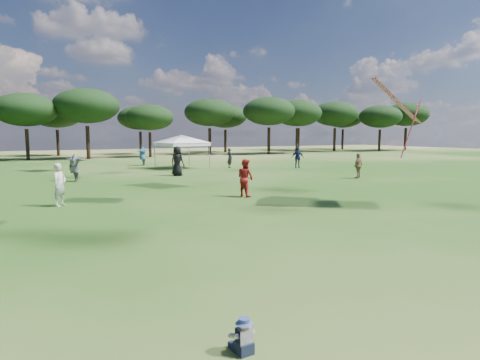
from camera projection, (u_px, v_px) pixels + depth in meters
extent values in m
cylinder|color=black|center=(27.00, 145.00, 41.21)|extent=(0.37, 0.37, 3.21)
ellipsoid|color=black|center=(25.00, 110.00, 40.80)|extent=(6.24, 6.24, 3.36)
cylinder|color=black|center=(88.00, 142.00, 43.53)|extent=(0.41, 0.41, 3.56)
ellipsoid|color=black|center=(86.00, 106.00, 43.08)|extent=(6.91, 6.91, 3.73)
cylinder|color=black|center=(150.00, 145.00, 47.12)|extent=(0.33, 0.33, 2.88)
ellipsoid|color=black|center=(149.00, 117.00, 46.76)|extent=(5.60, 5.60, 3.02)
cylinder|color=black|center=(210.00, 141.00, 53.37)|extent=(0.39, 0.39, 3.44)
ellipsoid|color=black|center=(210.00, 112.00, 52.93)|extent=(6.69, 6.69, 3.60)
cylinder|color=black|center=(269.00, 141.00, 53.13)|extent=(0.40, 0.40, 3.53)
ellipsoid|color=black|center=(269.00, 111.00, 52.68)|extent=(6.86, 6.86, 3.70)
cylinder|color=black|center=(297.00, 141.00, 55.78)|extent=(0.40, 0.40, 3.47)
ellipsoid|color=black|center=(297.00, 113.00, 55.34)|extent=(6.74, 6.74, 3.63)
cylinder|color=black|center=(335.00, 140.00, 61.55)|extent=(0.41, 0.41, 3.57)
ellipsoid|color=black|center=(335.00, 114.00, 61.10)|extent=(6.94, 6.94, 3.74)
cylinder|color=black|center=(379.00, 140.00, 62.86)|extent=(0.38, 0.38, 3.35)
ellipsoid|color=black|center=(380.00, 117.00, 62.43)|extent=(6.51, 6.51, 3.51)
cylinder|color=black|center=(405.00, 139.00, 66.33)|extent=(0.42, 0.42, 3.66)
ellipsoid|color=black|center=(406.00, 114.00, 65.87)|extent=(7.10, 7.10, 3.83)
cylinder|color=black|center=(58.00, 143.00, 49.72)|extent=(0.37, 0.37, 3.20)
ellipsoid|color=black|center=(56.00, 114.00, 49.31)|extent=(6.21, 6.21, 3.35)
cylinder|color=black|center=(141.00, 143.00, 53.39)|extent=(0.34, 0.34, 2.99)
ellipsoid|color=black|center=(140.00, 118.00, 53.01)|extent=(5.81, 5.81, 3.13)
cylinder|color=black|center=(225.00, 141.00, 59.74)|extent=(0.38, 0.38, 3.31)
ellipsoid|color=black|center=(225.00, 116.00, 59.32)|extent=(6.43, 6.43, 3.47)
cylinder|color=black|center=(298.00, 139.00, 66.48)|extent=(0.42, 0.42, 3.64)
ellipsoid|color=black|center=(299.00, 115.00, 66.02)|extent=(7.06, 7.06, 3.81)
cylinder|color=black|center=(343.00, 139.00, 70.23)|extent=(0.40, 0.40, 3.46)
ellipsoid|color=black|center=(343.00, 117.00, 69.79)|extent=(6.72, 6.72, 3.62)
cylinder|color=gray|center=(174.00, 158.00, 29.46)|extent=(0.06, 0.06, 1.95)
cylinder|color=gray|center=(210.00, 156.00, 31.39)|extent=(0.06, 0.06, 1.95)
cylinder|color=gray|center=(155.00, 156.00, 31.93)|extent=(0.06, 0.06, 1.95)
cylinder|color=gray|center=(189.00, 154.00, 33.85)|extent=(0.06, 0.06, 1.95)
cube|color=white|center=(182.00, 144.00, 31.55)|extent=(3.82, 3.82, 0.25)
pyramid|color=white|center=(182.00, 135.00, 31.47)|extent=(6.64, 6.64, 0.60)
cube|color=black|center=(244.00, 348.00, 5.02)|extent=(0.21, 0.21, 0.15)
cube|color=black|center=(234.00, 347.00, 5.11)|extent=(0.08, 0.18, 0.08)
cube|color=black|center=(242.00, 344.00, 5.18)|extent=(0.08, 0.18, 0.08)
cube|color=white|center=(244.00, 335.00, 5.00)|extent=(0.20, 0.15, 0.20)
cylinder|color=white|center=(234.00, 336.00, 4.98)|extent=(0.08, 0.19, 0.12)
cylinder|color=white|center=(250.00, 331.00, 5.11)|extent=(0.08, 0.19, 0.12)
sphere|color=#E0B293|center=(244.00, 325.00, 4.99)|extent=(0.13, 0.13, 0.13)
cone|color=#4456A0|center=(244.00, 323.00, 4.98)|extent=(0.22, 0.22, 0.02)
cylinder|color=#4456A0|center=(244.00, 320.00, 4.98)|extent=(0.15, 0.15, 0.06)
imported|color=#525358|center=(75.00, 167.00, 22.93)|extent=(1.32, 2.02, 1.61)
imported|color=#926F4F|center=(358.00, 166.00, 24.55)|extent=(0.98, 0.63, 1.55)
imported|color=#AC201C|center=(245.00, 178.00, 17.47)|extent=(0.79, 0.92, 1.64)
imported|color=navy|center=(143.00, 156.00, 34.45)|extent=(1.80, 1.83, 1.64)
imported|color=beige|center=(60.00, 185.00, 15.15)|extent=(0.69, 0.70, 1.63)
imported|color=#27282C|center=(230.00, 158.00, 32.12)|extent=(0.39, 0.58, 1.59)
imported|color=navy|center=(298.00, 158.00, 31.71)|extent=(0.99, 0.96, 1.66)
imported|color=black|center=(177.00, 161.00, 26.07)|extent=(1.06, 1.12, 1.93)
plane|color=#DB3668|center=(395.00, 100.00, 15.12)|extent=(2.98, 2.81, 1.93)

